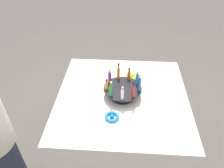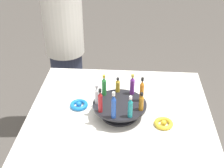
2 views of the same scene
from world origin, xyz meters
TOP-DOWN VIEW (x-y plane):
  - party_table at (0.00, 0.00)m, footprint 0.96×0.96m
  - display_stand at (0.00, 0.00)m, footprint 0.28×0.28m
  - bottle_red at (0.07, -0.09)m, footprint 0.02×0.02m
  - bottle_blue at (0.11, -0.02)m, footprint 0.02×0.02m
  - bottle_teal at (0.10, 0.05)m, footprint 0.02×0.02m
  - bottle_amber at (0.04, 0.11)m, footprint 0.02×0.02m
  - bottle_orange at (-0.04, 0.11)m, footprint 0.02×0.02m
  - bottle_purple at (-0.10, 0.06)m, footprint 0.02×0.02m
  - bottle_gold at (-0.12, -0.02)m, footprint 0.02×0.02m
  - bottle_green at (-0.08, -0.09)m, footprint 0.02×0.02m
  - bottle_clear at (-0.00, -0.12)m, footprint 0.02×0.02m
  - ribbon_bow_gold at (0.06, 0.22)m, footprint 0.10×0.10m
  - ribbon_bow_blue at (-0.06, -0.22)m, footprint 0.10×0.10m
  - person_figure at (-0.79, -0.45)m, footprint 0.28×0.28m

SIDE VIEW (x-z plane):
  - party_table at x=0.00m, z-range 0.00..0.73m
  - ribbon_bow_gold at x=0.06m, z-range 0.73..0.76m
  - ribbon_bow_blue at x=-0.06m, z-range 0.73..0.76m
  - display_stand at x=0.00m, z-range 0.74..0.82m
  - person_figure at x=-0.79m, z-range 0.01..1.68m
  - bottle_gold at x=-0.12m, z-range 0.81..0.89m
  - bottle_amber at x=0.04m, z-range 0.81..0.91m
  - bottle_clear at x=0.00m, z-range 0.81..0.91m
  - bottle_teal at x=0.10m, z-range 0.81..0.92m
  - bottle_purple at x=-0.10m, z-range 0.81..0.92m
  - bottle_green at x=-0.08m, z-range 0.81..0.93m
  - bottle_red at x=0.07m, z-range 0.80..0.94m
  - bottle_orange at x=-0.04m, z-range 0.80..0.94m
  - bottle_blue at x=0.11m, z-range 0.80..0.95m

